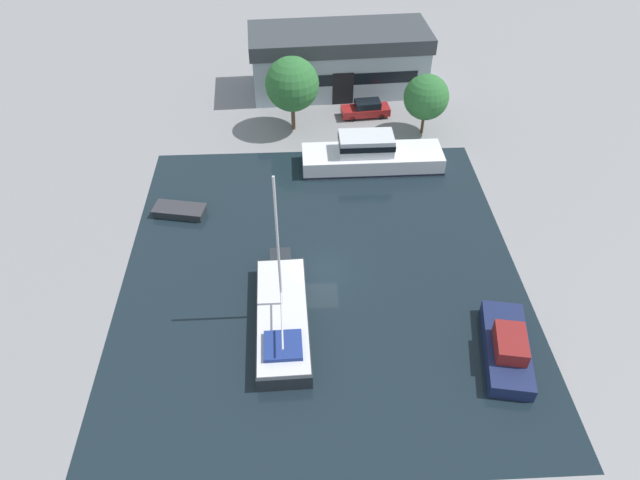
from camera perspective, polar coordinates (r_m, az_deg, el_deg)
name	(u,v)px	position (r m, az deg, el deg)	size (l,w,h in m)	color
ground_plane	(322,272)	(41.31, 0.16, -3.23)	(440.00, 440.00, 0.00)	gray
water_canal	(322,272)	(41.31, 0.16, -3.22)	(28.42, 31.47, 0.01)	black
warehouse_building	(339,60)	(62.98, 1.88, 17.59)	(18.97, 8.46, 6.39)	#99A8B2
quay_tree_near_building	(292,84)	(54.69, -2.81, 15.30)	(5.03, 5.03, 7.26)	brown
quay_tree_by_water	(426,97)	(55.31, 10.58, 13.86)	(4.22, 4.22, 5.91)	brown
parked_car	(366,109)	(58.74, 4.62, 12.94)	(4.93, 2.20, 1.71)	maroon
sailboat_moored	(282,316)	(37.71, -3.78, -7.59)	(3.59, 11.38, 11.46)	#23282D
motor_cruiser	(371,155)	(51.09, 5.07, 8.42)	(12.51, 3.79, 3.21)	white
small_dinghy	(180,211)	(47.33, -13.86, 2.86)	(4.39, 2.52, 0.68)	#23282D
cabin_boat	(507,347)	(37.81, 18.21, -10.13)	(3.81, 7.18, 2.06)	#19234C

